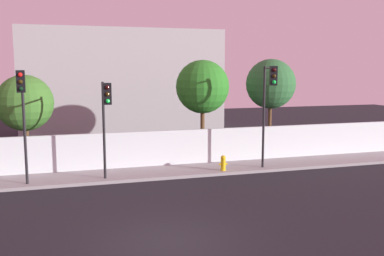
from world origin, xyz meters
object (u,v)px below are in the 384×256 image
at_px(traffic_light_left, 269,95).
at_px(roadside_tree_midleft, 25,103).
at_px(roadside_tree_rightmost, 271,84).
at_px(traffic_light_center, 106,109).
at_px(fire_hydrant, 223,162).
at_px(roadside_tree_midright, 203,87).
at_px(traffic_light_right, 22,103).

xyz_separation_m(traffic_light_left, roadside_tree_midleft, (-11.33, 4.04, -0.44)).
distance_m(traffic_light_left, roadside_tree_rightmost, 4.58).
bearing_deg(roadside_tree_midleft, traffic_light_center, -49.44).
distance_m(roadside_tree_midleft, roadside_tree_rightmost, 13.49).
distance_m(fire_hydrant, roadside_tree_midright, 4.94).
xyz_separation_m(traffic_light_left, fire_hydrant, (-2.07, 0.61, -3.31)).
distance_m(roadside_tree_midleft, roadside_tree_midright, 9.32).
relative_size(traffic_light_center, roadside_tree_rightmost, 0.77).
bearing_deg(traffic_light_center, fire_hydrant, 7.43).
height_order(traffic_light_right, fire_hydrant, traffic_light_right).
distance_m(traffic_light_center, roadside_tree_midright, 7.12).
distance_m(traffic_light_right, roadside_tree_midleft, 3.80).
bearing_deg(traffic_light_center, roadside_tree_midright, 36.13).
bearing_deg(roadside_tree_midright, roadside_tree_midleft, 180.00).
height_order(traffic_light_center, traffic_light_right, traffic_light_right).
xyz_separation_m(traffic_light_right, fire_hydrant, (9.05, 0.35, -3.16)).
height_order(traffic_light_left, traffic_light_right, traffic_light_left).
xyz_separation_m(traffic_light_left, roadside_tree_midright, (-2.04, 4.04, 0.25)).
bearing_deg(fire_hydrant, traffic_light_right, -177.81).
relative_size(traffic_light_left, roadside_tree_rightmost, 0.90).
bearing_deg(roadside_tree_midright, fire_hydrant, -90.53).
bearing_deg(fire_hydrant, traffic_light_left, -16.33).
relative_size(traffic_light_left, traffic_light_center, 1.16).
bearing_deg(traffic_light_left, traffic_light_center, -179.00).
relative_size(traffic_light_right, roadside_tree_midleft, 1.02).
bearing_deg(traffic_light_right, roadside_tree_midright, 22.60).
bearing_deg(roadside_tree_midright, roadside_tree_rightmost, -0.00).
relative_size(traffic_light_center, traffic_light_right, 0.89).
relative_size(traffic_light_right, roadside_tree_midright, 0.88).
relative_size(roadside_tree_midright, roadside_tree_rightmost, 0.99).
bearing_deg(traffic_light_left, roadside_tree_rightmost, 62.18).
bearing_deg(roadside_tree_midleft, traffic_light_right, -86.76).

